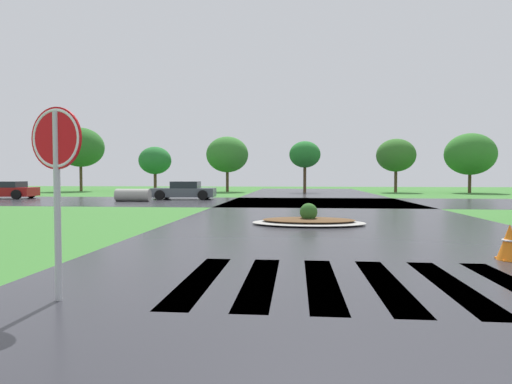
{
  "coord_description": "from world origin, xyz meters",
  "views": [
    {
      "loc": [
        -1.28,
        -2.12,
        1.54
      ],
      "look_at": [
        -2.66,
        12.48,
        0.99
      ],
      "focal_mm": 29.92,
      "sensor_mm": 36.0,
      "label": 1
    }
  ],
  "objects_px": {
    "car_blue_compact": "(4,190)",
    "drainage_pipe_stack": "(133,195)",
    "traffic_cone": "(509,243)",
    "stop_sign": "(57,158)",
    "median_island": "(309,221)",
    "car_white_sedan": "(184,191)"
  },
  "relations": [
    {
      "from": "car_blue_compact",
      "to": "drainage_pipe_stack",
      "type": "bearing_deg",
      "value": 160.2
    },
    {
      "from": "drainage_pipe_stack",
      "to": "traffic_cone",
      "type": "height_order",
      "value": "drainage_pipe_stack"
    },
    {
      "from": "traffic_cone",
      "to": "stop_sign",
      "type": "bearing_deg",
      "value": -154.94
    },
    {
      "from": "median_island",
      "to": "car_blue_compact",
      "type": "bearing_deg",
      "value": 145.87
    },
    {
      "from": "car_blue_compact",
      "to": "traffic_cone",
      "type": "xyz_separation_m",
      "value": [
        23.78,
        -19.18,
        -0.25
      ]
    },
    {
      "from": "median_island",
      "to": "drainage_pipe_stack",
      "type": "distance_m",
      "value": 15.44
    },
    {
      "from": "car_blue_compact",
      "to": "traffic_cone",
      "type": "height_order",
      "value": "car_blue_compact"
    },
    {
      "from": "car_blue_compact",
      "to": "car_white_sedan",
      "type": "bearing_deg",
      "value": 174.29
    },
    {
      "from": "car_blue_compact",
      "to": "car_white_sedan",
      "type": "xyz_separation_m",
      "value": [
        12.52,
        0.31,
        -0.01
      ]
    },
    {
      "from": "stop_sign",
      "to": "median_island",
      "type": "relative_size",
      "value": 0.66
    },
    {
      "from": "stop_sign",
      "to": "drainage_pipe_stack",
      "type": "distance_m",
      "value": 21.34
    },
    {
      "from": "drainage_pipe_stack",
      "to": "median_island",
      "type": "bearing_deg",
      "value": -48.2
    },
    {
      "from": "stop_sign",
      "to": "drainage_pipe_stack",
      "type": "height_order",
      "value": "stop_sign"
    },
    {
      "from": "drainage_pipe_stack",
      "to": "traffic_cone",
      "type": "bearing_deg",
      "value": -50.88
    },
    {
      "from": "car_white_sedan",
      "to": "drainage_pipe_stack",
      "type": "bearing_deg",
      "value": 42.28
    },
    {
      "from": "car_blue_compact",
      "to": "drainage_pipe_stack",
      "type": "height_order",
      "value": "car_blue_compact"
    },
    {
      "from": "stop_sign",
      "to": "median_island",
      "type": "bearing_deg",
      "value": 82.98
    },
    {
      "from": "car_white_sedan",
      "to": "car_blue_compact",
      "type": "bearing_deg",
      "value": -1.79
    },
    {
      "from": "stop_sign",
      "to": "car_white_sedan",
      "type": "relative_size",
      "value": 0.57
    },
    {
      "from": "stop_sign",
      "to": "traffic_cone",
      "type": "xyz_separation_m",
      "value": [
        6.8,
        3.18,
        -1.44
      ]
    },
    {
      "from": "traffic_cone",
      "to": "median_island",
      "type": "bearing_deg",
      "value": 122.72
    },
    {
      "from": "car_white_sedan",
      "to": "drainage_pipe_stack",
      "type": "height_order",
      "value": "car_white_sedan"
    }
  ]
}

